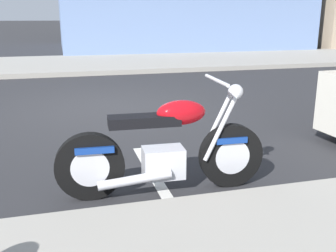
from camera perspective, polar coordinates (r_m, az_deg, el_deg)
ground_plane at (r=7.62m, az=-8.01°, el=2.70°), size 260.00×260.00×0.00m
parking_stall_stripe at (r=4.23m, az=-1.59°, el=-7.94°), size 0.12×2.20×0.01m
parked_motorcycle at (r=3.84m, az=-0.43°, el=-3.59°), size 2.07×0.62×1.13m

